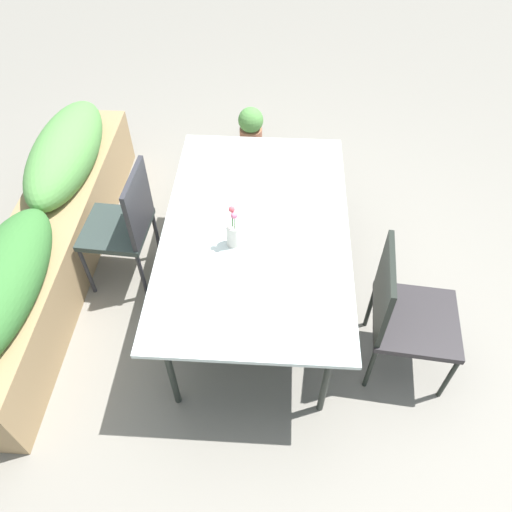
% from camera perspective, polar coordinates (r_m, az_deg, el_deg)
% --- Properties ---
extents(ground_plane, '(12.00, 12.00, 0.00)m').
position_cam_1_polar(ground_plane, '(3.53, -1.58, -4.73)').
color(ground_plane, gray).
extents(dining_table, '(1.80, 1.11, 0.74)m').
position_cam_1_polar(dining_table, '(2.98, -0.00, 2.83)').
color(dining_table, silver).
rests_on(dining_table, ground).
extents(chair_far_side, '(0.45, 0.45, 0.94)m').
position_cam_1_polar(chair_far_side, '(3.38, -14.87, 3.77)').
color(chair_far_side, '#2E3835').
rests_on(chair_far_side, ground).
extents(chair_near_left, '(0.53, 0.53, 0.91)m').
position_cam_1_polar(chair_near_left, '(2.96, 16.66, -6.09)').
color(chair_near_left, '#2C282B').
rests_on(chair_near_left, ground).
extents(flower_vase, '(0.07, 0.07, 0.29)m').
position_cam_1_polar(flower_vase, '(2.79, -2.67, 2.76)').
color(flower_vase, silver).
rests_on(flower_vase, dining_table).
extents(planter_box, '(2.72, 0.48, 0.81)m').
position_cam_1_polar(planter_box, '(3.71, -22.85, 2.59)').
color(planter_box, '#9E7F56').
rests_on(planter_box, ground).
extents(potted_plant, '(0.22, 0.22, 0.47)m').
position_cam_1_polar(potted_plant, '(4.58, -0.60, 14.27)').
color(potted_plant, '#9E6047').
rests_on(potted_plant, ground).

